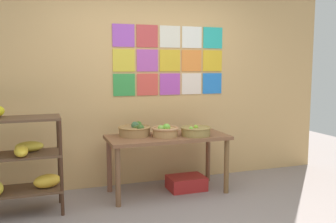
{
  "coord_description": "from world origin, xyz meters",
  "views": [
    {
      "loc": [
        -1.33,
        -2.88,
        1.52
      ],
      "look_at": [
        -0.04,
        0.8,
        1.04
      ],
      "focal_mm": 39.65,
      "sensor_mm": 36.0,
      "label": 1
    }
  ],
  "objects": [
    {
      "name": "back_wall_with_art",
      "position": [
        0.0,
        1.73,
        1.45
      ],
      "size": [
        5.17,
        0.07,
        2.9
      ],
      "color": "tan",
      "rests_on": "ground"
    },
    {
      "name": "banana_shelf_unit",
      "position": [
        -1.65,
        1.12,
        0.64
      ],
      "size": [
        0.94,
        0.51,
        1.15
      ],
      "color": "#412718",
      "rests_on": "ground"
    },
    {
      "name": "display_table",
      "position": [
        0.11,
        1.22,
        0.61
      ],
      "size": [
        1.44,
        0.63,
        0.7
      ],
      "color": "brown",
      "rests_on": "ground"
    },
    {
      "name": "fruit_basket_right",
      "position": [
        -0.26,
        1.35,
        0.77
      ],
      "size": [
        0.39,
        0.39,
        0.17
      ],
      "color": "#9F7545",
      "rests_on": "display_table"
    },
    {
      "name": "fruit_basket_left",
      "position": [
        0.43,
        1.12,
        0.76
      ],
      "size": [
        0.36,
        0.36,
        0.13
      ],
      "color": "olive",
      "rests_on": "display_table"
    },
    {
      "name": "fruit_basket_centre",
      "position": [
        0.06,
        1.18,
        0.77
      ],
      "size": [
        0.32,
        0.32,
        0.16
      ],
      "color": "tan",
      "rests_on": "display_table"
    },
    {
      "name": "produce_crate_under_table",
      "position": [
        0.36,
        1.25,
        0.08
      ],
      "size": [
        0.45,
        0.33,
        0.17
      ],
      "primitive_type": "cube",
      "color": "#AA2221",
      "rests_on": "ground"
    }
  ]
}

